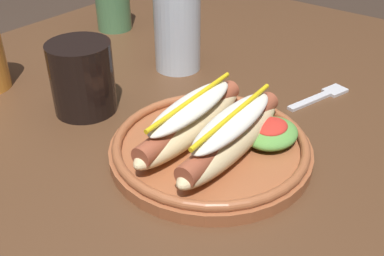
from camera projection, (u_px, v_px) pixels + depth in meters
dining_table at (110, 177)px, 0.70m from camera, size 1.39×0.87×0.74m
hot_dog_plate at (213, 138)px, 0.57m from camera, size 0.26×0.26×0.08m
fork at (322, 96)px, 0.71m from camera, size 0.12×0.05×0.00m
soda_cup at (82, 78)px, 0.66m from camera, size 0.09×0.09×0.11m
water_cup at (177, 31)px, 0.77m from camera, size 0.08×0.08×0.13m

